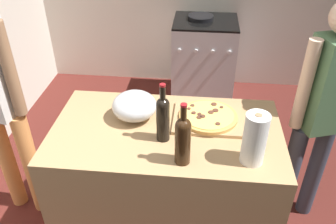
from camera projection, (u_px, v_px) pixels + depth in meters
ground_plane at (174, 162)px, 3.11m from camera, size 3.87×3.63×0.02m
counter at (166, 187)px, 2.22m from camera, size 1.30×0.73×0.92m
cutting_board at (208, 119)px, 2.03m from camera, size 0.40×0.32×0.02m
pizza at (208, 116)px, 2.02m from camera, size 0.34×0.34×0.03m
mixing_bowl at (134, 106)px, 2.02m from camera, size 0.26×0.26×0.16m
paper_towel_roll at (255, 139)px, 1.67m from camera, size 0.12×0.12×0.28m
wine_bottle_green at (183, 138)px, 1.66m from camera, size 0.08×0.08×0.34m
wine_bottle_clear at (164, 117)px, 1.81m from camera, size 0.07×0.07×0.34m
stove at (203, 60)px, 3.80m from camera, size 0.65×0.58×0.93m
person_in_red at (321, 111)px, 2.14m from camera, size 0.36×0.26×1.60m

